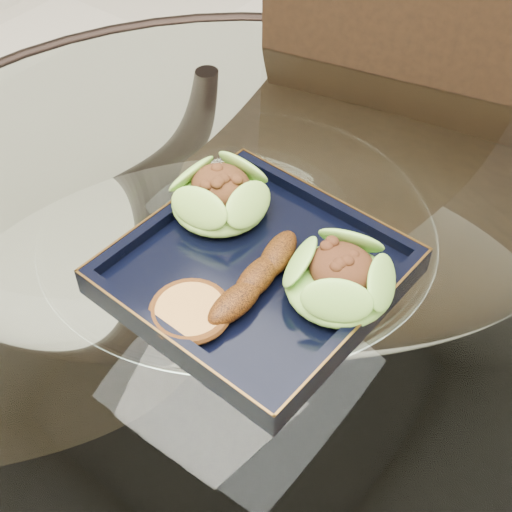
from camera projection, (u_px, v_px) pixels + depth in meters
The scene contains 7 objects.
dining_table at pixel (240, 345), 0.92m from camera, with size 1.13×1.13×0.77m.
dining_chair at pixel (346, 228), 1.16m from camera, with size 0.50×0.50×0.96m.
navy_plate at pixel (256, 275), 0.77m from camera, with size 0.27×0.27×0.02m, color black.
lettuce_wrap_left at pixel (220, 198), 0.81m from camera, with size 0.11×0.11×0.04m, color #69A02E.
lettuce_wrap_right at pixel (339, 281), 0.73m from camera, with size 0.11×0.11×0.04m, color #63AF32.
roasted_plantain at pixel (257, 278), 0.74m from camera, with size 0.15×0.03×0.03m, color #582A09.
crumb_patty at pixel (190, 313), 0.71m from camera, with size 0.07×0.07×0.01m, color #C78642.
Camera 1 is at (0.35, -0.43, 1.35)m, focal length 50.00 mm.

